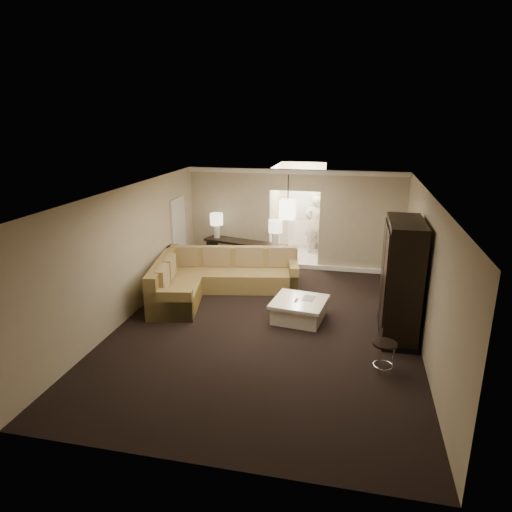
% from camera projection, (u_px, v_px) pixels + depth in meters
% --- Properties ---
extents(ground, '(8.00, 8.00, 0.00)m').
position_uv_depth(ground, '(266.00, 327.00, 9.43)').
color(ground, black).
rests_on(ground, ground).
extents(wall_back, '(6.00, 0.04, 2.80)m').
position_uv_depth(wall_back, '(294.00, 220.00, 12.75)').
color(wall_back, beige).
rests_on(wall_back, ground).
extents(wall_front, '(6.00, 0.04, 2.80)m').
position_uv_depth(wall_front, '(201.00, 367.00, 5.29)').
color(wall_front, beige).
rests_on(wall_front, ground).
extents(wall_left, '(0.04, 8.00, 2.80)m').
position_uv_depth(wall_left, '(128.00, 253.00, 9.63)').
color(wall_left, beige).
rests_on(wall_left, ground).
extents(wall_right, '(0.04, 8.00, 2.80)m').
position_uv_depth(wall_right, '(426.00, 273.00, 8.41)').
color(wall_right, beige).
rests_on(wall_right, ground).
extents(ceiling, '(6.00, 8.00, 0.02)m').
position_uv_depth(ceiling, '(267.00, 192.00, 8.60)').
color(ceiling, white).
rests_on(ceiling, wall_back).
extents(crown_molding, '(6.00, 0.10, 0.12)m').
position_uv_depth(crown_molding, '(295.00, 172.00, 12.31)').
color(crown_molding, white).
rests_on(crown_molding, wall_back).
extents(baseboard, '(6.00, 0.10, 0.12)m').
position_uv_depth(baseboard, '(293.00, 265.00, 13.10)').
color(baseboard, white).
rests_on(baseboard, ground).
extents(side_door, '(0.05, 0.90, 2.10)m').
position_uv_depth(side_door, '(179.00, 237.00, 12.34)').
color(side_door, silver).
rests_on(side_door, ground).
extents(foyer, '(1.44, 2.02, 2.80)m').
position_uv_depth(foyer, '(300.00, 213.00, 14.03)').
color(foyer, silver).
rests_on(foyer, ground).
extents(sectional_sofa, '(3.50, 3.16, 1.00)m').
position_uv_depth(sectional_sofa, '(214.00, 278.00, 11.11)').
color(sectional_sofa, brown).
rests_on(sectional_sofa, ground).
extents(coffee_table, '(1.23, 1.23, 0.46)m').
position_uv_depth(coffee_table, '(299.00, 309.00, 9.73)').
color(coffee_table, white).
rests_on(coffee_table, ground).
extents(console_table, '(2.40, 1.12, 0.90)m').
position_uv_depth(console_table, '(245.00, 254.00, 12.51)').
color(console_table, black).
rests_on(console_table, ground).
extents(armoire, '(0.69, 1.61, 2.32)m').
position_uv_depth(armoire, '(401.00, 282.00, 8.81)').
color(armoire, black).
rests_on(armoire, ground).
extents(drink_table, '(0.41, 0.41, 0.52)m').
position_uv_depth(drink_table, '(384.00, 351.00, 7.74)').
color(drink_table, black).
rests_on(drink_table, ground).
extents(table_lamp_left, '(0.36, 0.36, 0.69)m').
position_uv_depth(table_lamp_left, '(217.00, 222.00, 12.66)').
color(table_lamp_left, silver).
rests_on(table_lamp_left, console_table).
extents(table_lamp_right, '(0.36, 0.36, 0.69)m').
position_uv_depth(table_lamp_right, '(275.00, 229.00, 11.87)').
color(table_lamp_right, silver).
rests_on(table_lamp_right, console_table).
extents(pendant_light, '(0.38, 0.38, 1.09)m').
position_uv_depth(pendant_light, '(288.00, 209.00, 11.37)').
color(pendant_light, black).
rests_on(pendant_light, ceiling).
extents(person, '(0.84, 0.66, 2.03)m').
position_uv_depth(person, '(315.00, 221.00, 14.27)').
color(person, beige).
rests_on(person, ground).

